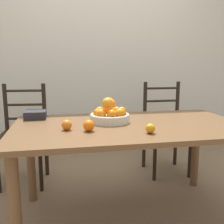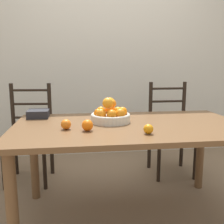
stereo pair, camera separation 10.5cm
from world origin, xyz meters
TOP-DOWN VIEW (x-y plane):
  - ground_plane at (0.00, 0.00)m, footprint 12.00×12.00m
  - wall_back at (0.00, 1.53)m, footprint 8.00×0.06m
  - dining_table at (0.00, 0.00)m, footprint 1.67×0.95m
  - fruit_bowl at (-0.13, 0.09)m, footprint 0.30×0.30m
  - orange_loose_0 at (0.06, -0.27)m, footprint 0.06×0.06m
  - orange_loose_1 at (-0.45, -0.09)m, footprint 0.07×0.07m
  - orange_loose_2 at (-0.31, -0.15)m, footprint 0.07×0.07m
  - chair_left at (-0.86, 0.79)m, footprint 0.45×0.44m
  - chair_right at (0.61, 0.79)m, footprint 0.42×0.40m
  - book_stack at (-0.69, 0.33)m, footprint 0.17×0.16m

SIDE VIEW (x-z plane):
  - ground_plane at x=0.00m, z-range 0.00..0.00m
  - chair_left at x=-0.86m, z-range -0.01..0.96m
  - chair_right at x=0.61m, z-range -0.01..0.96m
  - dining_table at x=0.00m, z-range 0.28..1.01m
  - orange_loose_0 at x=0.06m, z-range 0.73..0.80m
  - book_stack at x=-0.69m, z-range 0.73..0.80m
  - orange_loose_1 at x=-0.45m, z-range 0.73..0.80m
  - orange_loose_2 at x=-0.31m, z-range 0.73..0.81m
  - fruit_bowl at x=-0.13m, z-range 0.70..0.89m
  - wall_back at x=0.00m, z-range 0.00..2.60m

